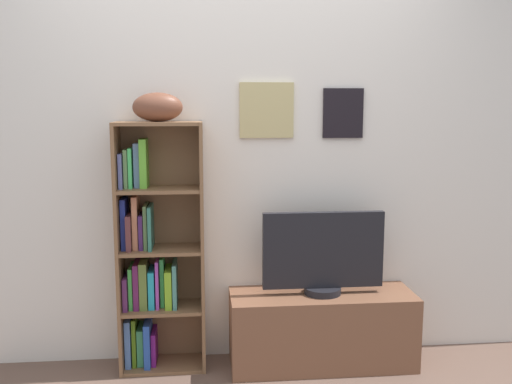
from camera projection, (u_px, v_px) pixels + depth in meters
back_wall at (236, 162)px, 3.39m from camera, size 4.80×0.08×2.42m
bookshelf at (153, 257)px, 3.29m from camera, size 0.50×0.26×1.46m
football at (158, 107)px, 3.14m from camera, size 0.29×0.17×0.16m
tv_stand at (322, 329)px, 3.37m from camera, size 1.10×0.38×0.44m
television at (323, 254)px, 3.30m from camera, size 0.72×0.22×0.49m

